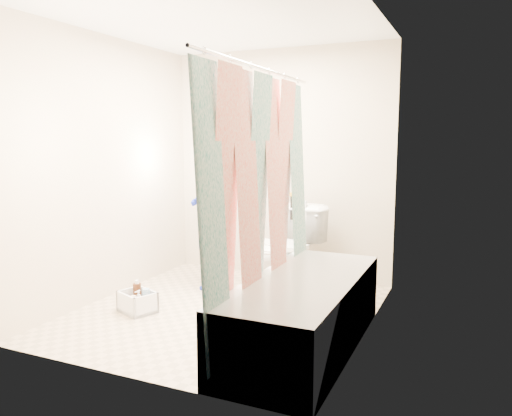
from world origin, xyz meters
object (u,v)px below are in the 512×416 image
at_px(toilet, 287,250).
at_px(cleaning_caddy, 138,303).
at_px(plumber, 210,211).
at_px(bathtub, 303,311).

distance_m(toilet, cleaning_caddy, 1.46).
relative_size(plumber, cleaning_caddy, 4.14).
distance_m(bathtub, plumber, 1.76).
height_order(bathtub, plumber, plumber).
xyz_separation_m(bathtub, cleaning_caddy, (-1.52, 0.11, -0.18)).
bearing_deg(toilet, plumber, -159.64).
bearing_deg(plumber, cleaning_caddy, -41.45).
bearing_deg(plumber, bathtub, 21.77).
bearing_deg(toilet, bathtub, -52.15).
distance_m(toilet, plumber, 0.86).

